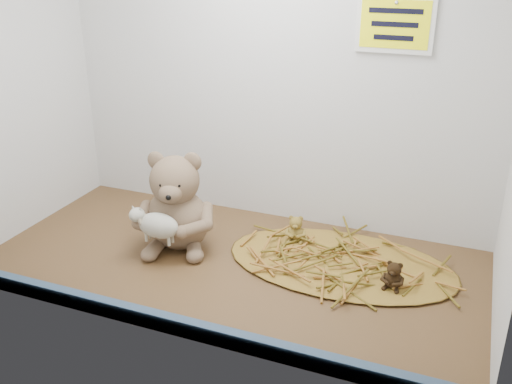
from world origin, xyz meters
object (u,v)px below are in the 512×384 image
at_px(mini_teddy_brown, 394,274).
at_px(mini_teddy_tan, 296,227).
at_px(toy_lamb, 159,226).
at_px(main_teddy, 176,200).

bearing_deg(mini_teddy_brown, mini_teddy_tan, 160.05).
distance_m(toy_lamb, mini_teddy_tan, 0.36).
bearing_deg(main_teddy, toy_lamb, -108.18).
xyz_separation_m(toy_lamb, mini_teddy_tan, (0.28, 0.21, -0.05)).
xyz_separation_m(toy_lamb, mini_teddy_brown, (0.56, 0.08, -0.05)).
xyz_separation_m(main_teddy, mini_teddy_brown, (0.56, -0.01, -0.08)).
relative_size(toy_lamb, mini_teddy_tan, 1.98).
bearing_deg(main_teddy, mini_teddy_tan, 5.10).
bearing_deg(mini_teddy_brown, main_teddy, -175.28).
xyz_separation_m(main_teddy, toy_lamb, (0.00, -0.09, -0.03)).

